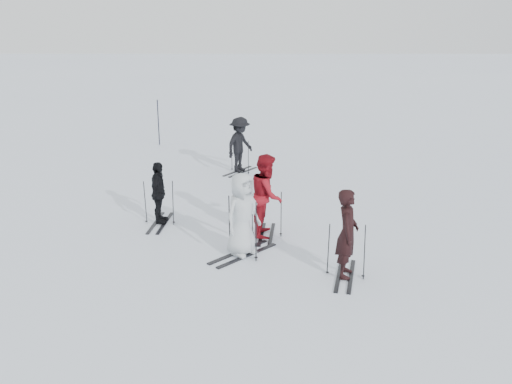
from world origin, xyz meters
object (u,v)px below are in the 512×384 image
skier_near_dark (347,235)px  skier_grey (242,215)px  skier_red (267,196)px  skier_uphill_left (159,194)px  skier_uphill_far (240,145)px  piste_marker (158,123)px

skier_near_dark → skier_grey: bearing=75.4°
skier_near_dark → skier_red: size_ratio=0.93×
skier_uphill_left → skier_uphill_far: 5.20m
skier_grey → skier_red: bearing=18.1°
skier_red → skier_grey: skier_red is taller
skier_uphill_far → skier_near_dark: bearing=-127.6°
skier_near_dark → skier_uphill_far: (-2.41, 7.84, -0.00)m
skier_uphill_left → piste_marker: size_ratio=0.87×
skier_red → piste_marker: size_ratio=1.09×
skier_red → skier_grey: 1.28m
skier_near_dark → skier_uphill_left: skier_near_dark is taller
skier_near_dark → skier_uphill_far: bearing=29.3°
skier_grey → skier_uphill_far: 6.77m
skier_red → skier_uphill_left: (-2.71, 0.77, -0.20)m
skier_red → skier_uphill_far: skier_red is taller
skier_uphill_left → piste_marker: (-1.50, 8.86, 0.12)m
piste_marker → skier_uphill_far: bearing=-49.8°
skier_uphill_left → piste_marker: bearing=14.5°
skier_red → skier_uphill_left: 2.82m
skier_uphill_left → skier_uphill_far: (1.88, 4.84, 0.12)m
skier_uphill_left → piste_marker: 8.99m
skier_uphill_left → skier_grey: bearing=-126.7°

